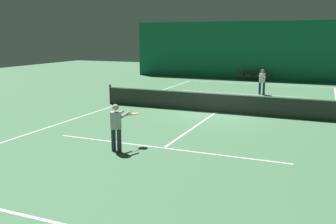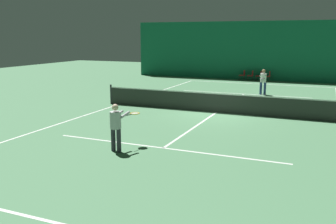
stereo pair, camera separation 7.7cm
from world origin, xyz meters
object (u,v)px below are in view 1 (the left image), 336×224
(courtside_chair_1, at_px, (250,75))
(courtside_chair_3, at_px, (267,75))
(player_far, at_px, (262,80))
(tennis_net, at_px, (216,102))
(player_near, at_px, (117,124))
(courtside_chair_2, at_px, (258,75))
(courtside_chair_0, at_px, (242,74))

(courtside_chair_1, relative_size, courtside_chair_3, 1.00)
(player_far, xyz_separation_m, courtside_chair_1, (-2.13, 7.30, -0.45))
(tennis_net, xyz_separation_m, player_near, (-1.25, -7.29, 0.40))
(player_near, xyz_separation_m, courtside_chair_2, (0.96, 21.19, -0.42))
(courtside_chair_0, bearing_deg, tennis_net, 6.87)
(courtside_chair_0, bearing_deg, player_near, 1.15)
(tennis_net, distance_m, courtside_chair_1, 13.94)
(courtside_chair_1, bearing_deg, tennis_net, 4.03)
(tennis_net, bearing_deg, courtside_chair_3, 88.33)
(player_far, distance_m, courtside_chair_0, 7.84)
(courtside_chair_1, bearing_deg, player_near, -0.72)
(tennis_net, height_order, player_far, player_far)
(tennis_net, bearing_deg, courtside_chair_2, 91.18)
(courtside_chair_2, bearing_deg, courtside_chair_1, -90.00)
(tennis_net, relative_size, courtside_chair_3, 14.29)
(player_far, xyz_separation_m, courtside_chair_2, (-1.43, 7.30, -0.45))
(courtside_chair_0, xyz_separation_m, courtside_chair_3, (2.08, 0.00, 0.00))
(player_far, bearing_deg, player_near, -13.88)
(tennis_net, height_order, player_near, player_near)
(courtside_chair_0, distance_m, courtside_chair_2, 1.39)
(player_near, xyz_separation_m, courtside_chair_0, (-0.43, 21.19, -0.42))
(player_near, height_order, courtside_chair_2, player_near)
(tennis_net, relative_size, courtside_chair_0, 14.29)
(tennis_net, height_order, courtside_chair_0, tennis_net)
(player_near, distance_m, courtside_chair_1, 21.20)
(courtside_chair_0, height_order, courtside_chair_3, same)
(player_far, height_order, courtside_chair_3, player_far)
(player_far, distance_m, courtside_chair_2, 7.45)
(player_near, distance_m, player_far, 14.09)
(tennis_net, bearing_deg, player_near, -99.71)
(player_far, height_order, courtside_chair_2, player_far)
(courtside_chair_3, bearing_deg, courtside_chair_0, -90.00)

